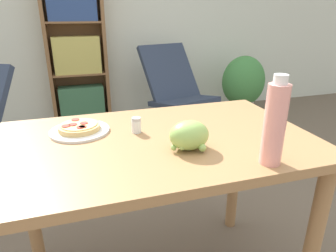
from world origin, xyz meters
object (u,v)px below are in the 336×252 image
grape_bunch (189,136)px  potted_plant_floor (243,84)px  lounge_chair_far (178,105)px  salt_shaker (136,125)px  pizza_on_plate (79,129)px  drink_bottle (275,124)px  bookshelf (77,53)px

grape_bunch → potted_plant_floor: size_ratio=0.19×
grape_bunch → lounge_chair_far: lounge_chair_far is taller
grape_bunch → salt_shaker: bearing=125.5°
pizza_on_plate → drink_bottle: 0.73m
pizza_on_plate → lounge_chair_far: 2.02m
pizza_on_plate → lounge_chair_far: lounge_chair_far is taller
drink_bottle → salt_shaker: size_ratio=4.63×
salt_shaker → lounge_chair_far: 1.98m
drink_bottle → bookshelf: bearing=100.9°
drink_bottle → salt_shaker: bearing=133.3°
salt_shaker → bookshelf: 2.36m
pizza_on_plate → lounge_chair_far: size_ratio=0.26×
potted_plant_floor → pizza_on_plate: bearing=-134.5°
potted_plant_floor → bookshelf: bearing=169.2°
grape_bunch → bookshelf: size_ratio=0.08×
drink_bottle → bookshelf: bookshelf is taller
drink_bottle → bookshelf: size_ratio=0.17×
grape_bunch → lounge_chair_far: 2.12m
drink_bottle → lounge_chair_far: bearing=78.7°
drink_bottle → salt_shaker: 0.52m
grape_bunch → potted_plant_floor: (1.54, 2.21, -0.43)m
grape_bunch → potted_plant_floor: grape_bunch is taller
grape_bunch → salt_shaker: grape_bunch is taller
drink_bottle → lounge_chair_far: drink_bottle is taller
pizza_on_plate → potted_plant_floor: size_ratio=0.32×
grape_bunch → lounge_chair_far: size_ratio=0.16×
pizza_on_plate → lounge_chair_far: bearing=59.4°
bookshelf → potted_plant_floor: (1.86, -0.35, -0.40)m
bookshelf → potted_plant_floor: bookshelf is taller
lounge_chair_far → potted_plant_floor: lounge_chair_far is taller
pizza_on_plate → grape_bunch: bearing=-37.0°
pizza_on_plate → bookshelf: bookshelf is taller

